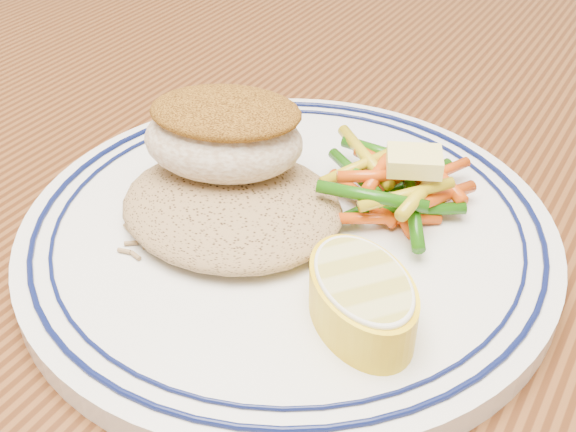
# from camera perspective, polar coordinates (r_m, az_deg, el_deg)

# --- Properties ---
(dining_table) EXTENTS (1.50, 0.90, 0.75)m
(dining_table) POSITION_cam_1_polar(r_m,az_deg,el_deg) (0.50, -2.60, -6.88)
(dining_table) COLOR #43200D
(dining_table) RESTS_ON ground
(plate) EXTENTS (0.29, 0.29, 0.02)m
(plate) POSITION_cam_1_polar(r_m,az_deg,el_deg) (0.39, 0.00, -1.23)
(plate) COLOR white
(plate) RESTS_ON dining_table
(rice_pilaf) EXTENTS (0.12, 0.11, 0.02)m
(rice_pilaf) POSITION_cam_1_polar(r_m,az_deg,el_deg) (0.39, -4.49, 1.17)
(rice_pilaf) COLOR olive
(rice_pilaf) RESTS_ON plate
(fish_fillet) EXTENTS (0.10, 0.09, 0.04)m
(fish_fillet) POSITION_cam_1_polar(r_m,az_deg,el_deg) (0.39, -5.09, 6.52)
(fish_fillet) COLOR beige
(fish_fillet) RESTS_ON rice_pilaf
(vegetable_pile) EXTENTS (0.09, 0.10, 0.03)m
(vegetable_pile) POSITION_cam_1_polar(r_m,az_deg,el_deg) (0.40, 8.46, 2.43)
(vegetable_pile) COLOR #D2440A
(vegetable_pile) RESTS_ON plate
(butter_pat) EXTENTS (0.04, 0.03, 0.01)m
(butter_pat) POSITION_cam_1_polar(r_m,az_deg,el_deg) (0.39, 9.95, 4.31)
(butter_pat) COLOR #FAEC7A
(butter_pat) RESTS_ON vegetable_pile
(lemon_wedge) EXTENTS (0.09, 0.09, 0.03)m
(lemon_wedge) POSITION_cam_1_polar(r_m,az_deg,el_deg) (0.33, 5.85, -6.39)
(lemon_wedge) COLOR yellow
(lemon_wedge) RESTS_ON plate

